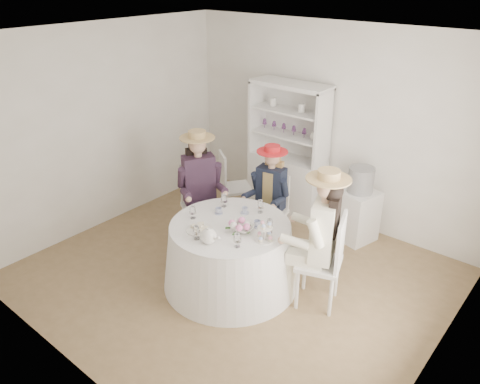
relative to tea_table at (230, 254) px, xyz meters
The scene contains 23 objects.
ground 0.41m from the tea_table, 113.29° to the left, with size 4.50×4.50×0.00m, color brown.
ceiling 2.33m from the tea_table, 113.29° to the left, with size 4.50×4.50×0.00m, color white.
wall_back 2.35m from the tea_table, 91.62° to the left, with size 4.50×4.50×0.00m, color silver.
wall_front 2.10m from the tea_table, 91.87° to the right, with size 4.50×4.50×0.00m, color silver.
wall_left 2.51m from the tea_table, behind, with size 4.50×4.50×0.00m, color silver.
wall_right 2.40m from the tea_table, ahead, with size 4.50×4.50×0.00m, color silver.
tea_table is the anchor object (origin of this frame).
hutch 2.01m from the tea_table, 106.03° to the left, with size 1.14×0.47×1.90m.
side_table 1.91m from the tea_table, 70.46° to the left, with size 0.45×0.45×0.69m, color silver.
hatbox 1.97m from the tea_table, 70.46° to the left, with size 0.33×0.33×0.33m, color black.
guest_left 1.10m from the tea_table, 153.54° to the left, with size 0.65×0.60×1.52m.
guest_mid 1.06m from the tea_table, 100.29° to the left, with size 0.50×0.53×1.35m.
guest_right 1.11m from the tea_table, 19.40° to the left, with size 0.64×0.59×1.56m.
spare_chair 1.56m from the tea_table, 130.63° to the left, with size 0.57×0.57×0.99m.
teacup_a 0.51m from the tea_table, 157.63° to the left, with size 0.08×0.08×0.06m, color white.
teacup_b 0.52m from the tea_table, 98.17° to the left, with size 0.07×0.07×0.07m, color white.
teacup_c 0.51m from the tea_table, 31.65° to the left, with size 0.08×0.08×0.06m, color white.
flower_bowl 0.46m from the tea_table, ahead, with size 0.23×0.23×0.06m, color white.
flower_arrangement 0.52m from the tea_table, 20.90° to the right, with size 0.19×0.20×0.07m.
table_teapot 0.62m from the tea_table, 80.25° to the right, with size 0.23×0.17×0.18m.
sandwich_plate 0.53m from the tea_table, 120.70° to the right, with size 0.29×0.29×0.06m.
cupcake_stand 0.66m from the tea_table, ahead, with size 0.21×0.21×0.20m.
stemware_set 0.46m from the tea_table, 131.19° to the left, with size 0.92×0.96×0.15m.
Camera 1 is at (2.96, -3.47, 3.30)m, focal length 35.00 mm.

